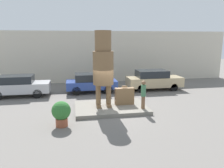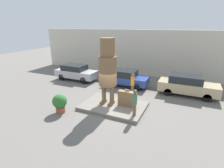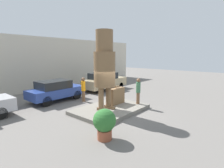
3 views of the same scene
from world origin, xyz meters
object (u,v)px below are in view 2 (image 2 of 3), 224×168
at_px(tourist, 135,101).
at_px(planter_pot, 60,103).
at_px(giant_suitcase, 127,99).
at_px(statue_figure, 108,67).
at_px(parked_car_blue, 126,78).
at_px(parked_car_tan, 187,85).
at_px(worker_hivis, 133,83).
at_px(parked_car_silver, 76,72).

relative_size(tourist, planter_pot, 1.31).
relative_size(giant_suitcase, planter_pot, 0.94).
xyz_separation_m(statue_figure, parked_car_blue, (-0.38, 4.61, -2.06)).
xyz_separation_m(parked_car_tan, worker_hivis, (-4.15, -1.75, 0.10)).
height_order(statue_figure, planter_pot, statue_figure).
distance_m(parked_car_silver, planter_pot, 7.32).
relative_size(parked_car_silver, worker_hivis, 2.47).
relative_size(parked_car_silver, parked_car_blue, 1.09).
distance_m(tourist, planter_pot, 4.88).
bearing_deg(tourist, giant_suitcase, 130.27).
distance_m(tourist, parked_car_tan, 6.19).
relative_size(tourist, parked_car_blue, 0.42).
relative_size(statue_figure, planter_pot, 3.54).
bearing_deg(parked_car_tan, tourist, -116.35).
distance_m(giant_suitcase, planter_pot, 4.48).
height_order(parked_car_silver, worker_hivis, worker_hivis).
height_order(tourist, parked_car_blue, tourist).
bearing_deg(planter_pot, giant_suitcase, 32.33).
bearing_deg(parked_car_tan, worker_hivis, -157.09).
height_order(statue_figure, tourist, statue_figure).
relative_size(parked_car_blue, worker_hivis, 2.27).
xyz_separation_m(giant_suitcase, tourist, (0.89, -1.05, 0.39)).
bearing_deg(planter_pot, statue_figure, 42.47).
relative_size(statue_figure, worker_hivis, 2.56).
distance_m(parked_car_tan, worker_hivis, 4.51).
height_order(planter_pot, worker_hivis, worker_hivis).
distance_m(planter_pot, worker_hivis, 6.09).
bearing_deg(worker_hivis, tourist, -69.65).
height_order(statue_figure, parked_car_silver, statue_figure).
bearing_deg(parked_car_blue, giant_suitcase, -68.58).
bearing_deg(statue_figure, worker_hivis, 73.77).
bearing_deg(planter_pot, parked_car_blue, 73.34).
height_order(tourist, planter_pot, tourist).
relative_size(statue_figure, parked_car_tan, 0.98).
distance_m(statue_figure, parked_car_silver, 7.50).
relative_size(parked_car_silver, parked_car_tan, 0.95).
xyz_separation_m(parked_car_silver, worker_hivis, (6.68, -1.34, 0.13)).
xyz_separation_m(tourist, planter_pot, (-4.68, -1.34, -0.42)).
distance_m(parked_car_blue, parked_car_tan, 5.38).
relative_size(statue_figure, tourist, 2.69).
bearing_deg(parked_car_blue, worker_hivis, -54.18).
height_order(parked_car_tan, worker_hivis, worker_hivis).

